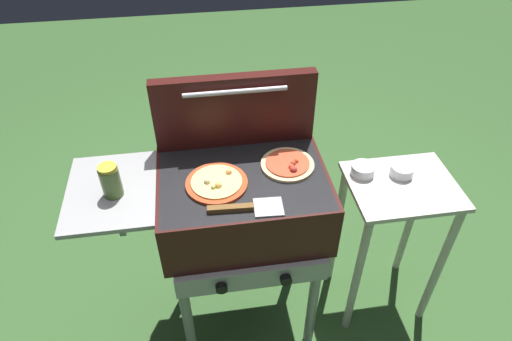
{
  "coord_description": "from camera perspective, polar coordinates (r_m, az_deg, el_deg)",
  "views": [
    {
      "loc": [
        -0.14,
        -1.26,
        2.0
      ],
      "look_at": [
        0.05,
        0.0,
        0.92
      ],
      "focal_mm": 31.58,
      "sensor_mm": 36.0,
      "label": 1
    }
  ],
  "objects": [
    {
      "name": "spatula",
      "position": [
        1.54,
        -1.24,
        -4.75
      ],
      "size": [
        0.26,
        0.1,
        0.02
      ],
      "color": "#B7BABF",
      "rests_on": "grill"
    },
    {
      "name": "prep_table",
      "position": [
        2.08,
        16.93,
        -6.18
      ],
      "size": [
        0.44,
        0.36,
        0.77
      ],
      "color": "beige",
      "rests_on": "ground_plane"
    },
    {
      "name": "ground_plane",
      "position": [
        2.37,
        -1.25,
        -17.36
      ],
      "size": [
        8.0,
        8.0,
        0.0
      ],
      "primitive_type": "plane",
      "color": "#38602D"
    },
    {
      "name": "grill_lid_open",
      "position": [
        1.76,
        -2.7,
        7.6
      ],
      "size": [
        0.63,
        0.08,
        0.3
      ],
      "color": "#38110F",
      "rests_on": "grill"
    },
    {
      "name": "grill",
      "position": [
        1.77,
        -2.03,
        -4.34
      ],
      "size": [
        0.96,
        0.53,
        0.9
      ],
      "color": "#38110F",
      "rests_on": "ground_plane"
    },
    {
      "name": "topping_bowl_far",
      "position": [
        1.96,
        17.98,
        -0.05
      ],
      "size": [
        0.1,
        0.1,
        0.04
      ],
      "color": "silver",
      "rests_on": "prep_table"
    },
    {
      "name": "pizza_pepperoni",
      "position": [
        1.72,
        4.05,
        0.79
      ],
      "size": [
        0.2,
        0.2,
        0.04
      ],
      "color": "beige",
      "rests_on": "grill"
    },
    {
      "name": "pizza_cheese",
      "position": [
        1.64,
        -5.0,
        -1.56
      ],
      "size": [
        0.23,
        0.23,
        0.04
      ],
      "color": "#C64723",
      "rests_on": "grill"
    },
    {
      "name": "topping_bowl_near",
      "position": [
        1.92,
        13.37,
        0.06
      ],
      "size": [
        0.1,
        0.1,
        0.04
      ],
      "color": "silver",
      "rests_on": "prep_table"
    },
    {
      "name": "sauce_jar",
      "position": [
        1.64,
        -17.94,
        -1.25
      ],
      "size": [
        0.07,
        0.07,
        0.13
      ],
      "color": "#4C6B2D",
      "rests_on": "grill"
    }
  ]
}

